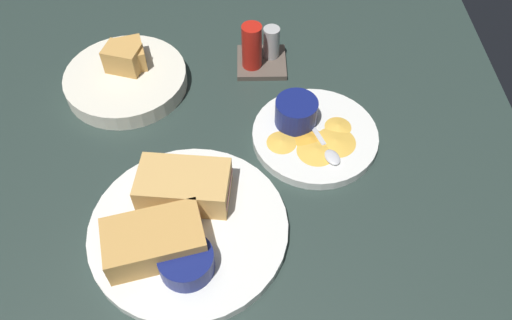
{
  "coord_description": "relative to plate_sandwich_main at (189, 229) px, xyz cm",
  "views": [
    {
      "loc": [
        9.51,
        -45.64,
        62.68
      ],
      "look_at": [
        10.42,
        1.31,
        3.0
      ],
      "focal_mm": 35.23,
      "sensor_mm": 36.0,
      "label": 1
    }
  ],
  "objects": [
    {
      "name": "plantain_chip_scatter",
      "position": [
        19.75,
        15.08,
        1.1
      ],
      "size": [
        16.26,
        12.56,
        0.6
      ],
      "color": "gold",
      "rests_on": "plate_chips_companion"
    },
    {
      "name": "ground_plane",
      "position": [
        -0.68,
        9.21,
        -2.3
      ],
      "size": [
        110.0,
        110.0,
        3.0
      ],
      "primitive_type": "cube",
      "color": "#283833"
    },
    {
      "name": "plate_chips_companion",
      "position": [
        19.47,
        17.04,
        0.0
      ],
      "size": [
        20.43,
        20.43,
        1.6
      ],
      "primitive_type": "cylinder",
      "color": "white",
      "rests_on": "ground_plane"
    },
    {
      "name": "sandwich_half_far",
      "position": [
        -3.98,
        -3.59,
        3.2
      ],
      "size": [
        14.56,
        10.54,
        4.8
      ],
      "color": "tan",
      "rests_on": "plate_sandwich_main"
    },
    {
      "name": "spoon_by_gravy_ramekin",
      "position": [
        21.1,
        12.84,
        1.16
      ],
      "size": [
        4.96,
        9.73,
        0.8
      ],
      "color": "silver",
      "rests_on": "plate_chips_companion"
    },
    {
      "name": "spoon_by_dark_ramekin",
      "position": [
        -1.92,
        -1.06,
        1.16
      ],
      "size": [
        5.26,
        9.64,
        0.8
      ],
      "color": "silver",
      "rests_on": "plate_sandwich_main"
    },
    {
      "name": "condiment_caddy",
      "position": [
        10.84,
        35.41,
        2.61
      ],
      "size": [
        9.0,
        9.0,
        9.5
      ],
      "color": "brown",
      "rests_on": "ground_plane"
    },
    {
      "name": "plate_sandwich_main",
      "position": [
        0.0,
        0.0,
        0.0
      ],
      "size": [
        28.18,
        28.18,
        1.6
      ],
      "primitive_type": "cylinder",
      "color": "white",
      "rests_on": "ground_plane"
    },
    {
      "name": "bread_basket_rear",
      "position": [
        -12.86,
        30.53,
        1.19
      ],
      "size": [
        21.4,
        21.4,
        7.49
      ],
      "color": "silver",
      "rests_on": "ground_plane"
    },
    {
      "name": "ramekin_dark_sauce",
      "position": [
        0.34,
        -6.33,
        2.58
      ],
      "size": [
        7.36,
        7.36,
        3.28
      ],
      "color": "navy",
      "rests_on": "plate_sandwich_main"
    },
    {
      "name": "sandwich_half_near",
      "position": [
        -1.12,
        5.24,
        3.2
      ],
      "size": [
        13.91,
        8.91,
        4.8
      ],
      "color": "tan",
      "rests_on": "plate_sandwich_main"
    },
    {
      "name": "ramekin_light_gravy",
      "position": [
        16.4,
        19.6,
        3.15
      ],
      "size": [
        6.89,
        6.89,
        4.4
      ],
      "color": "navy",
      "rests_on": "plate_chips_companion"
    }
  ]
}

